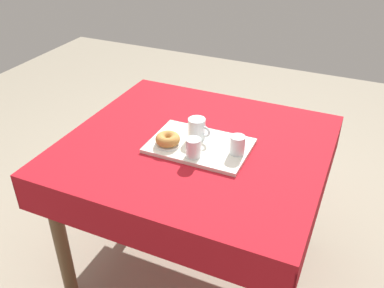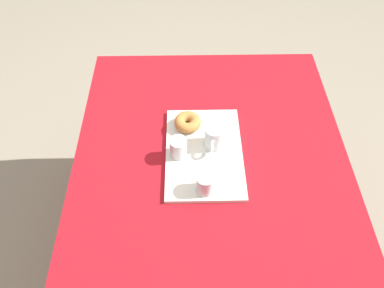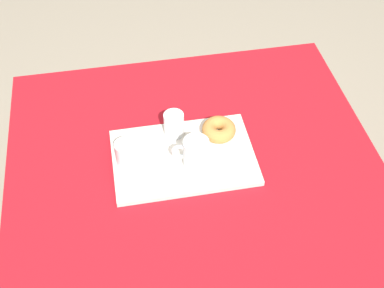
{
  "view_description": "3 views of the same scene",
  "coord_description": "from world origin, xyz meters",
  "px_view_note": "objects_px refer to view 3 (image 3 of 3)",
  "views": [
    {
      "loc": [
        -0.63,
        1.45,
        1.74
      ],
      "look_at": [
        -0.02,
        0.09,
        0.82
      ],
      "focal_mm": 39.22,
      "sensor_mm": 36.0,
      "label": 1
    },
    {
      "loc": [
        -0.87,
        0.09,
        1.89
      ],
      "look_at": [
        -0.03,
        0.07,
        0.84
      ],
      "focal_mm": 34.09,
      "sensor_mm": 36.0,
      "label": 2
    },
    {
      "loc": [
        -0.19,
        -0.98,
        1.94
      ],
      "look_at": [
        -0.0,
        0.04,
        0.82
      ],
      "focal_mm": 47.34,
      "sensor_mm": 36.0,
      "label": 3
    }
  ],
  "objects_px": {
    "water_glass_far": "(174,125)",
    "donut_plate_left": "(219,135)",
    "serving_tray": "(184,157)",
    "sugar_donut_left": "(219,130)",
    "tea_mug_left": "(197,153)",
    "water_glass_near": "(126,154)",
    "dining_table": "(195,187)"
  },
  "relations": [
    {
      "from": "water_glass_far",
      "to": "donut_plate_left",
      "type": "relative_size",
      "value": 0.72
    },
    {
      "from": "serving_tray",
      "to": "water_glass_far",
      "type": "distance_m",
      "value": 0.11
    },
    {
      "from": "water_glass_far",
      "to": "sugar_donut_left",
      "type": "height_order",
      "value": "water_glass_far"
    },
    {
      "from": "tea_mug_left",
      "to": "water_glass_far",
      "type": "bearing_deg",
      "value": 109.18
    },
    {
      "from": "sugar_donut_left",
      "to": "tea_mug_left",
      "type": "bearing_deg",
      "value": -131.59
    },
    {
      "from": "tea_mug_left",
      "to": "water_glass_near",
      "type": "relative_size",
      "value": 1.42
    },
    {
      "from": "water_glass_near",
      "to": "water_glass_far",
      "type": "bearing_deg",
      "value": 30.58
    },
    {
      "from": "serving_tray",
      "to": "donut_plate_left",
      "type": "height_order",
      "value": "donut_plate_left"
    },
    {
      "from": "water_glass_near",
      "to": "water_glass_far",
      "type": "relative_size",
      "value": 1.0
    },
    {
      "from": "water_glass_near",
      "to": "donut_plate_left",
      "type": "xyz_separation_m",
      "value": [
        0.29,
        0.06,
        -0.03
      ]
    },
    {
      "from": "serving_tray",
      "to": "sugar_donut_left",
      "type": "height_order",
      "value": "sugar_donut_left"
    },
    {
      "from": "dining_table",
      "to": "water_glass_near",
      "type": "xyz_separation_m",
      "value": [
        -0.2,
        0.03,
        0.16
      ]
    },
    {
      "from": "serving_tray",
      "to": "sugar_donut_left",
      "type": "xyz_separation_m",
      "value": [
        0.12,
        0.06,
        0.04
      ]
    },
    {
      "from": "water_glass_far",
      "to": "donut_plate_left",
      "type": "height_order",
      "value": "water_glass_far"
    },
    {
      "from": "donut_plate_left",
      "to": "sugar_donut_left",
      "type": "height_order",
      "value": "sugar_donut_left"
    },
    {
      "from": "water_glass_near",
      "to": "tea_mug_left",
      "type": "bearing_deg",
      "value": -11.59
    },
    {
      "from": "water_glass_near",
      "to": "sugar_donut_left",
      "type": "xyz_separation_m",
      "value": [
        0.29,
        0.06,
        -0.01
      ]
    },
    {
      "from": "sugar_donut_left",
      "to": "donut_plate_left",
      "type": "bearing_deg",
      "value": 0.0
    },
    {
      "from": "serving_tray",
      "to": "water_glass_near",
      "type": "height_order",
      "value": "water_glass_near"
    },
    {
      "from": "tea_mug_left",
      "to": "water_glass_near",
      "type": "xyz_separation_m",
      "value": [
        -0.21,
        0.04,
        -0.01
      ]
    },
    {
      "from": "tea_mug_left",
      "to": "dining_table",
      "type": "bearing_deg",
      "value": 104.24
    },
    {
      "from": "water_glass_far",
      "to": "donut_plate_left",
      "type": "xyz_separation_m",
      "value": [
        0.14,
        -0.04,
        -0.03
      ]
    },
    {
      "from": "dining_table",
      "to": "serving_tray",
      "type": "xyz_separation_m",
      "value": [
        -0.03,
        0.03,
        0.12
      ]
    },
    {
      "from": "water_glass_far",
      "to": "water_glass_near",
      "type": "bearing_deg",
      "value": -149.42
    },
    {
      "from": "serving_tray",
      "to": "donut_plate_left",
      "type": "xyz_separation_m",
      "value": [
        0.12,
        0.06,
        0.01
      ]
    },
    {
      "from": "dining_table",
      "to": "tea_mug_left",
      "type": "relative_size",
      "value": 9.86
    },
    {
      "from": "donut_plate_left",
      "to": "dining_table",
      "type": "bearing_deg",
      "value": -135.87
    },
    {
      "from": "tea_mug_left",
      "to": "water_glass_far",
      "type": "distance_m",
      "value": 0.14
    },
    {
      "from": "water_glass_far",
      "to": "sugar_donut_left",
      "type": "bearing_deg",
      "value": -14.74
    },
    {
      "from": "dining_table",
      "to": "donut_plate_left",
      "type": "distance_m",
      "value": 0.18
    },
    {
      "from": "dining_table",
      "to": "tea_mug_left",
      "type": "bearing_deg",
      "value": -75.76
    },
    {
      "from": "tea_mug_left",
      "to": "water_glass_far",
      "type": "relative_size",
      "value": 1.42
    }
  ]
}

